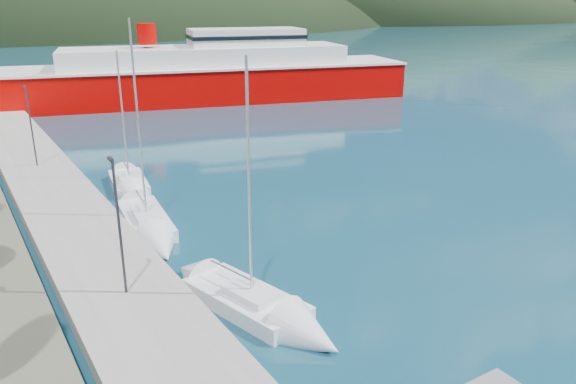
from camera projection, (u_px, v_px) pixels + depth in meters
ground at (15, 64)px, 115.13m from camera, size 1400.00×1400.00×0.00m
quay at (65, 210)px, 35.16m from camera, size 5.00×88.00×0.80m
lamp_posts at (110, 213)px, 24.57m from camera, size 0.15×42.77×6.06m
sailboat_near at (278, 319)px, 23.45m from camera, size 4.41×8.67×11.95m
sailboat_mid at (153, 234)px, 31.84m from camera, size 3.46×9.22×12.95m
sailboat_far at (132, 191)px, 38.95m from camera, size 3.44×7.49×10.61m
ferry at (208, 76)px, 73.99m from camera, size 53.88×24.38×10.48m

